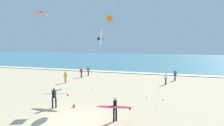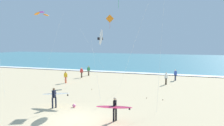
{
  "view_description": "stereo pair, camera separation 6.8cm",
  "coord_description": "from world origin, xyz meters",
  "px_view_note": "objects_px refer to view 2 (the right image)",
  "views": [
    {
      "loc": [
        7.1,
        -13.28,
        5.56
      ],
      "look_at": [
        0.98,
        5.29,
        3.61
      ],
      "focal_mm": 34.44,
      "sensor_mm": 36.0,
      "label": 1
    },
    {
      "loc": [
        7.17,
        -13.26,
        5.56
      ],
      "look_at": [
        0.98,
        5.29,
        3.61
      ],
      "focal_mm": 34.44,
      "sensor_mm": 36.0,
      "label": 2
    }
  ],
  "objects_px": {
    "bystander_blue_top": "(175,75)",
    "bystander_red_top": "(82,72)",
    "beach_ball": "(74,106)",
    "bystander_white_top": "(166,78)",
    "bystander_yellow_top": "(66,77)",
    "kite_diamond_amber_mid": "(109,21)",
    "bystander_green_top": "(89,71)",
    "kite_arc_violet_near": "(42,14)",
    "surfer_lead": "(114,107)",
    "kite_delta_ivory_distant": "(100,37)",
    "surfer_trailing": "(55,95)"
  },
  "relations": [
    {
      "from": "beach_ball",
      "to": "kite_diamond_amber_mid",
      "type": "bearing_deg",
      "value": 97.4
    },
    {
      "from": "bystander_blue_top",
      "to": "surfer_trailing",
      "type": "bearing_deg",
      "value": -119.51
    },
    {
      "from": "kite_diamond_amber_mid",
      "to": "surfer_trailing",
      "type": "bearing_deg",
      "value": -88.81
    },
    {
      "from": "kite_arc_violet_near",
      "to": "bystander_white_top",
      "type": "distance_m",
      "value": 20.27
    },
    {
      "from": "bystander_white_top",
      "to": "beach_ball",
      "type": "xyz_separation_m",
      "value": [
        -6.64,
        -12.5,
        -0.67
      ]
    },
    {
      "from": "bystander_blue_top",
      "to": "bystander_red_top",
      "type": "distance_m",
      "value": 14.03
    },
    {
      "from": "bystander_green_top",
      "to": "beach_ball",
      "type": "height_order",
      "value": "bystander_green_top"
    },
    {
      "from": "bystander_green_top",
      "to": "kite_arc_violet_near",
      "type": "bearing_deg",
      "value": -141.81
    },
    {
      "from": "surfer_trailing",
      "to": "surfer_lead",
      "type": "bearing_deg",
      "value": -16.0
    },
    {
      "from": "bystander_yellow_top",
      "to": "bystander_green_top",
      "type": "relative_size",
      "value": 1.0
    },
    {
      "from": "surfer_trailing",
      "to": "bystander_white_top",
      "type": "relative_size",
      "value": 1.64
    },
    {
      "from": "kite_arc_violet_near",
      "to": "kite_delta_ivory_distant",
      "type": "distance_m",
      "value": 16.39
    },
    {
      "from": "bystander_red_top",
      "to": "beach_ball",
      "type": "bearing_deg",
      "value": -65.94
    },
    {
      "from": "surfer_lead",
      "to": "kite_arc_violet_near",
      "type": "bearing_deg",
      "value": 138.92
    },
    {
      "from": "bystander_blue_top",
      "to": "bystander_green_top",
      "type": "height_order",
      "value": "same"
    },
    {
      "from": "kite_arc_violet_near",
      "to": "beach_ball",
      "type": "xyz_separation_m",
      "value": [
        11.55,
        -11.69,
        -9.57
      ]
    },
    {
      "from": "kite_arc_violet_near",
      "to": "bystander_red_top",
      "type": "height_order",
      "value": "kite_arc_violet_near"
    },
    {
      "from": "kite_delta_ivory_distant",
      "to": "bystander_white_top",
      "type": "distance_m",
      "value": 12.43
    },
    {
      "from": "surfer_trailing",
      "to": "bystander_red_top",
      "type": "relative_size",
      "value": 1.64
    },
    {
      "from": "bystander_red_top",
      "to": "beach_ball",
      "type": "height_order",
      "value": "bystander_red_top"
    },
    {
      "from": "surfer_lead",
      "to": "kite_delta_ivory_distant",
      "type": "relative_size",
      "value": 0.39
    },
    {
      "from": "bystander_yellow_top",
      "to": "bystander_red_top",
      "type": "height_order",
      "value": "same"
    },
    {
      "from": "kite_diamond_amber_mid",
      "to": "bystander_blue_top",
      "type": "height_order",
      "value": "kite_diamond_amber_mid"
    },
    {
      "from": "kite_diamond_amber_mid",
      "to": "beach_ball",
      "type": "height_order",
      "value": "kite_diamond_amber_mid"
    },
    {
      "from": "bystander_green_top",
      "to": "kite_delta_ivory_distant",
      "type": "bearing_deg",
      "value": -61.3
    },
    {
      "from": "bystander_white_top",
      "to": "bystander_yellow_top",
      "type": "distance_m",
      "value": 13.31
    },
    {
      "from": "surfer_trailing",
      "to": "bystander_white_top",
      "type": "distance_m",
      "value": 15.32
    },
    {
      "from": "kite_arc_violet_near",
      "to": "beach_ball",
      "type": "relative_size",
      "value": 35.88
    },
    {
      "from": "bystander_green_top",
      "to": "beach_ball",
      "type": "relative_size",
      "value": 5.68
    },
    {
      "from": "bystander_blue_top",
      "to": "bystander_yellow_top",
      "type": "relative_size",
      "value": 1.0
    },
    {
      "from": "kite_diamond_amber_mid",
      "to": "beach_ball",
      "type": "distance_m",
      "value": 16.68
    },
    {
      "from": "bystander_white_top",
      "to": "bystander_blue_top",
      "type": "relative_size",
      "value": 1.0
    },
    {
      "from": "surfer_trailing",
      "to": "beach_ball",
      "type": "bearing_deg",
      "value": 15.96
    },
    {
      "from": "bystander_white_top",
      "to": "bystander_yellow_top",
      "type": "height_order",
      "value": "same"
    },
    {
      "from": "bystander_red_top",
      "to": "kite_diamond_amber_mid",
      "type": "bearing_deg",
      "value": 5.11
    },
    {
      "from": "surfer_trailing",
      "to": "bystander_white_top",
      "type": "xyz_separation_m",
      "value": [
        8.19,
        12.94,
        -0.24
      ]
    },
    {
      "from": "kite_diamond_amber_mid",
      "to": "bystander_green_top",
      "type": "bearing_deg",
      "value": 156.75
    },
    {
      "from": "bystander_blue_top",
      "to": "beach_ball",
      "type": "bearing_deg",
      "value": -115.84
    },
    {
      "from": "bystander_red_top",
      "to": "bystander_green_top",
      "type": "distance_m",
      "value": 2.18
    },
    {
      "from": "surfer_lead",
      "to": "beach_ball",
      "type": "distance_m",
      "value": 4.86
    },
    {
      "from": "surfer_trailing",
      "to": "kite_diamond_amber_mid",
      "type": "xyz_separation_m",
      "value": [
        -0.31,
        14.72,
        7.51
      ]
    },
    {
      "from": "kite_diamond_amber_mid",
      "to": "bystander_yellow_top",
      "type": "height_order",
      "value": "kite_diamond_amber_mid"
    },
    {
      "from": "bystander_yellow_top",
      "to": "bystander_white_top",
      "type": "bearing_deg",
      "value": 14.11
    },
    {
      "from": "kite_diamond_amber_mid",
      "to": "bystander_green_top",
      "type": "height_order",
      "value": "kite_diamond_amber_mid"
    },
    {
      "from": "kite_arc_violet_near",
      "to": "bystander_red_top",
      "type": "distance_m",
      "value": 10.61
    },
    {
      "from": "bystander_green_top",
      "to": "beach_ball",
      "type": "bearing_deg",
      "value": -69.51
    },
    {
      "from": "beach_ball",
      "to": "kite_arc_violet_near",
      "type": "bearing_deg",
      "value": 134.67
    },
    {
      "from": "kite_diamond_amber_mid",
      "to": "bystander_blue_top",
      "type": "bearing_deg",
      "value": 9.54
    },
    {
      "from": "surfer_trailing",
      "to": "kite_delta_ivory_distant",
      "type": "relative_size",
      "value": 0.39
    },
    {
      "from": "kite_delta_ivory_distant",
      "to": "bystander_red_top",
      "type": "relative_size",
      "value": 4.21
    }
  ]
}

